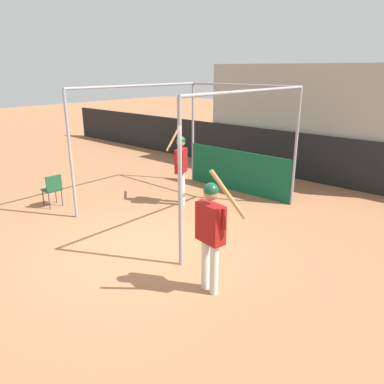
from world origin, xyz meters
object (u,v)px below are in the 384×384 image
player_batter (181,163)px  folding_chair (53,187)px  player_waiting (211,228)px  baseball (212,220)px

player_batter → folding_chair: bearing=108.7°
player_waiting → baseball: 3.03m
folding_chair → baseball: folding_chair is taller
player_waiting → folding_chair: (-5.37, 0.33, -0.58)m
folding_chair → player_waiting: bearing=-90.0°
player_batter → player_waiting: player_waiting is taller
player_waiting → folding_chair: player_waiting is taller
player_waiting → folding_chair: bearing=-173.4°
folding_chair → baseball: 4.13m
player_waiting → baseball: player_waiting is taller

